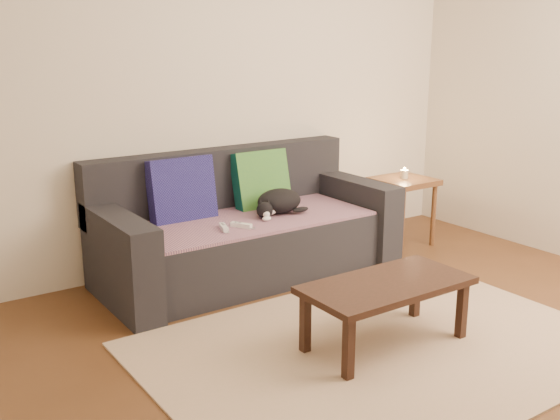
% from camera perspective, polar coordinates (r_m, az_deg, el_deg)
% --- Properties ---
extents(ground, '(4.50, 4.50, 0.00)m').
position_cam_1_polar(ground, '(3.62, 10.37, -12.63)').
color(ground, brown).
rests_on(ground, ground).
extents(back_wall, '(4.50, 0.04, 2.60)m').
position_cam_1_polar(back_wall, '(4.85, -5.93, 10.54)').
color(back_wall, beige).
rests_on(back_wall, ground).
extents(sofa, '(2.10, 0.94, 0.87)m').
position_cam_1_polar(sofa, '(4.66, -3.09, -1.99)').
color(sofa, '#232328').
rests_on(sofa, ground).
extents(throw_blanket, '(1.66, 0.74, 0.02)m').
position_cam_1_polar(throw_blanket, '(4.55, -2.51, -0.81)').
color(throw_blanket, '#462D54').
rests_on(throw_blanket, sofa).
extents(cushion_navy, '(0.46, 0.19, 0.48)m').
position_cam_1_polar(cushion_navy, '(4.54, -8.54, 1.60)').
color(cushion_navy, '#141046').
rests_on(cushion_navy, throw_blanket).
extents(cushion_green, '(0.43, 0.20, 0.45)m').
position_cam_1_polar(cushion_green, '(4.85, -1.66, 2.60)').
color(cushion_green, '#0A463A').
rests_on(cushion_green, throw_blanket).
extents(cat, '(0.43, 0.32, 0.18)m').
position_cam_1_polar(cat, '(4.64, -0.16, 0.70)').
color(cat, black).
rests_on(cat, throw_blanket).
extents(wii_remote_a, '(0.10, 0.15, 0.03)m').
position_cam_1_polar(wii_remote_a, '(4.32, -3.39, -1.33)').
color(wii_remote_a, white).
rests_on(wii_remote_a, throw_blanket).
extents(wii_remote_b, '(0.08, 0.15, 0.03)m').
position_cam_1_polar(wii_remote_b, '(4.28, -4.92, -1.53)').
color(wii_remote_b, white).
rests_on(wii_remote_b, throw_blanket).
extents(side_table, '(0.44, 0.44, 0.55)m').
position_cam_1_polar(side_table, '(5.41, 10.71, 1.71)').
color(side_table, brown).
rests_on(side_table, ground).
extents(candle, '(0.06, 0.06, 0.09)m').
position_cam_1_polar(candle, '(5.39, 10.78, 3.10)').
color(candle, beige).
rests_on(candle, side_table).
extents(rug, '(2.50, 1.80, 0.01)m').
position_cam_1_polar(rug, '(3.71, 8.72, -11.72)').
color(rug, tan).
rests_on(rug, ground).
extents(coffee_table, '(0.94, 0.47, 0.38)m').
position_cam_1_polar(coffee_table, '(3.62, 9.26, -6.89)').
color(coffee_table, black).
rests_on(coffee_table, rug).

